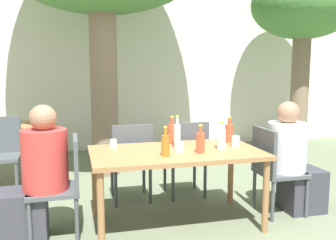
{
  "coord_description": "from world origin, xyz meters",
  "views": [
    {
      "loc": [
        -0.93,
        -3.32,
        1.5
      ],
      "look_at": [
        0.0,
        0.3,
        0.97
      ],
      "focal_mm": 40.0,
      "sensor_mm": 36.0,
      "label": 1
    }
  ],
  "objects_px": {
    "drinking_glass_2": "(180,147)",
    "water_bottle_5": "(177,136)",
    "dining_table_back": "(9,132)",
    "patio_chair_3": "(187,155)",
    "soda_bottle_3": "(200,142)",
    "dining_table_front": "(176,158)",
    "person_seated_1": "(293,162)",
    "drinking_glass_1": "(236,141)",
    "patio_chair_0": "(64,181)",
    "water_bottle_2": "(221,139)",
    "patio_chair_2": "(131,158)",
    "soda_bottle_1": "(229,132)",
    "drinking_glass_0": "(113,143)",
    "soda_bottle_0": "(172,133)",
    "person_seated_0": "(36,179)",
    "tree_far": "(303,10)",
    "amber_bottle_4": "(165,145)",
    "patio_chair_4": "(2,150)",
    "patio_chair_1": "(273,166)"
  },
  "relations": [
    {
      "from": "patio_chair_1",
      "to": "soda_bottle_3",
      "type": "xyz_separation_m",
      "value": [
        -0.84,
        -0.15,
        0.32
      ]
    },
    {
      "from": "person_seated_0",
      "to": "drinking_glass_0",
      "type": "bearing_deg",
      "value": 112.34
    },
    {
      "from": "drinking_glass_2",
      "to": "water_bottle_5",
      "type": "bearing_deg",
      "value": 83.79
    },
    {
      "from": "patio_chair_0",
      "to": "drinking_glass_0",
      "type": "bearing_deg",
      "value": 121.35
    },
    {
      "from": "dining_table_back",
      "to": "soda_bottle_1",
      "type": "bearing_deg",
      "value": -37.22
    },
    {
      "from": "patio_chair_2",
      "to": "soda_bottle_0",
      "type": "distance_m",
      "value": 0.61
    },
    {
      "from": "drinking_glass_1",
      "to": "dining_table_front",
      "type": "bearing_deg",
      "value": -178.47
    },
    {
      "from": "drinking_glass_0",
      "to": "soda_bottle_1",
      "type": "bearing_deg",
      "value": -2.0
    },
    {
      "from": "patio_chair_4",
      "to": "soda_bottle_1",
      "type": "xyz_separation_m",
      "value": [
        2.43,
        -1.25,
        0.32
      ]
    },
    {
      "from": "person_seated_0",
      "to": "soda_bottle_3",
      "type": "relative_size",
      "value": 4.55
    },
    {
      "from": "water_bottle_2",
      "to": "drinking_glass_0",
      "type": "relative_size",
      "value": 3.32
    },
    {
      "from": "person_seated_1",
      "to": "amber_bottle_4",
      "type": "xyz_separation_m",
      "value": [
        -1.41,
        -0.19,
        0.3
      ]
    },
    {
      "from": "drinking_glass_1",
      "to": "soda_bottle_1",
      "type": "bearing_deg",
      "value": 82.29
    },
    {
      "from": "patio_chair_2",
      "to": "person_seated_1",
      "type": "bearing_deg",
      "value": 156.76
    },
    {
      "from": "soda_bottle_3",
      "to": "soda_bottle_0",
      "type": "bearing_deg",
      "value": 106.48
    },
    {
      "from": "person_seated_0",
      "to": "soda_bottle_3",
      "type": "xyz_separation_m",
      "value": [
        1.45,
        -0.15,
        0.28
      ]
    },
    {
      "from": "dining_table_front",
      "to": "drinking_glass_1",
      "type": "height_order",
      "value": "drinking_glass_1"
    },
    {
      "from": "patio_chair_4",
      "to": "water_bottle_2",
      "type": "xyz_separation_m",
      "value": [
        2.22,
        -1.55,
        0.32
      ]
    },
    {
      "from": "dining_table_front",
      "to": "patio_chair_2",
      "type": "height_order",
      "value": "patio_chair_2"
    },
    {
      "from": "patio_chair_3",
      "to": "dining_table_front",
      "type": "bearing_deg",
      "value": 64.81
    },
    {
      "from": "soda_bottle_1",
      "to": "amber_bottle_4",
      "type": "height_order",
      "value": "same"
    },
    {
      "from": "dining_table_front",
      "to": "patio_chair_2",
      "type": "distance_m",
      "value": 0.76
    },
    {
      "from": "dining_table_back",
      "to": "soda_bottle_3",
      "type": "xyz_separation_m",
      "value": [
        1.97,
        -2.24,
        0.2
      ]
    },
    {
      "from": "water_bottle_5",
      "to": "person_seated_1",
      "type": "bearing_deg",
      "value": -4.7
    },
    {
      "from": "soda_bottle_3",
      "to": "drinking_glass_2",
      "type": "relative_size",
      "value": 3.06
    },
    {
      "from": "patio_chair_1",
      "to": "patio_chair_4",
      "type": "relative_size",
      "value": 1.0
    },
    {
      "from": "patio_chair_2",
      "to": "person_seated_1",
      "type": "relative_size",
      "value": 0.77
    },
    {
      "from": "water_bottle_5",
      "to": "drinking_glass_0",
      "type": "xyz_separation_m",
      "value": [
        -0.6,
        0.19,
        -0.08
      ]
    },
    {
      "from": "tree_far",
      "to": "dining_table_front",
      "type": "distance_m",
      "value": 4.14
    },
    {
      "from": "dining_table_back",
      "to": "patio_chair_3",
      "type": "distance_m",
      "value": 2.54
    },
    {
      "from": "soda_bottle_3",
      "to": "drinking_glass_1",
      "type": "xyz_separation_m",
      "value": [
        0.43,
        0.17,
        -0.05
      ]
    },
    {
      "from": "person_seated_1",
      "to": "water_bottle_2",
      "type": "bearing_deg",
      "value": 93.18
    },
    {
      "from": "dining_table_front",
      "to": "drinking_glass_1",
      "type": "distance_m",
      "value": 0.63
    },
    {
      "from": "patio_chair_3",
      "to": "soda_bottle_1",
      "type": "bearing_deg",
      "value": 127.19
    },
    {
      "from": "person_seated_0",
      "to": "water_bottle_2",
      "type": "xyz_separation_m",
      "value": [
        1.7,
        -0.05,
        0.29
      ]
    },
    {
      "from": "drinking_glass_0",
      "to": "amber_bottle_4",
      "type": "bearing_deg",
      "value": -49.73
    },
    {
      "from": "soda_bottle_3",
      "to": "water_bottle_5",
      "type": "distance_m",
      "value": 0.29
    },
    {
      "from": "tree_far",
      "to": "person_seated_1",
      "type": "xyz_separation_m",
      "value": [
        -1.61,
        -2.36,
        -1.92
      ]
    },
    {
      "from": "soda_bottle_0",
      "to": "drinking_glass_0",
      "type": "relative_size",
      "value": 3.54
    },
    {
      "from": "amber_bottle_4",
      "to": "drinking_glass_2",
      "type": "height_order",
      "value": "amber_bottle_4"
    },
    {
      "from": "dining_table_front",
      "to": "patio_chair_2",
      "type": "relative_size",
      "value": 1.78
    },
    {
      "from": "tree_far",
      "to": "water_bottle_5",
      "type": "relative_size",
      "value": 9.68
    },
    {
      "from": "water_bottle_2",
      "to": "drinking_glass_0",
      "type": "distance_m",
      "value": 1.05
    },
    {
      "from": "soda_bottle_0",
      "to": "soda_bottle_3",
      "type": "bearing_deg",
      "value": -73.52
    },
    {
      "from": "amber_bottle_4",
      "to": "drinking_glass_0",
      "type": "relative_size",
      "value": 3.32
    },
    {
      "from": "patio_chair_4",
      "to": "water_bottle_5",
      "type": "bearing_deg",
      "value": -37.5
    },
    {
      "from": "dining_table_front",
      "to": "person_seated_1",
      "type": "relative_size",
      "value": 1.37
    },
    {
      "from": "patio_chair_0",
      "to": "water_bottle_2",
      "type": "bearing_deg",
      "value": 88.22
    },
    {
      "from": "tree_far",
      "to": "dining_table_back",
      "type": "bearing_deg",
      "value": -176.68
    },
    {
      "from": "tree_far",
      "to": "drinking_glass_1",
      "type": "xyz_separation_m",
      "value": [
        -2.26,
        -2.35,
        -1.67
      ]
    }
  ]
}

